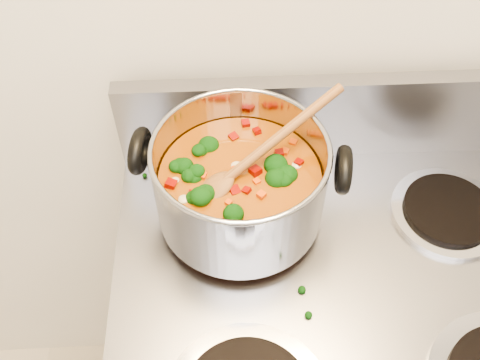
# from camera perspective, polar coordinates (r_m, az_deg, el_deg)

# --- Properties ---
(stockpot) EXTENTS (0.32, 0.26, 0.16)m
(stockpot) POSITION_cam_1_polar(r_m,az_deg,el_deg) (0.80, -0.03, -0.36)
(stockpot) COLOR #A0A0A8
(stockpot) RESTS_ON electric_range
(wooden_spoon) EXTENTS (0.24, 0.16, 0.11)m
(wooden_spoon) POSITION_cam_1_polar(r_m,az_deg,el_deg) (0.78, 0.81, 1.93)
(wooden_spoon) COLOR brown
(wooden_spoon) RESTS_ON stockpot
(cooktop_crumbs) EXTENTS (0.33, 0.30, 0.01)m
(cooktop_crumbs) POSITION_cam_1_polar(r_m,az_deg,el_deg) (0.85, -0.18, -4.95)
(cooktop_crumbs) COLOR black
(cooktop_crumbs) RESTS_ON electric_range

